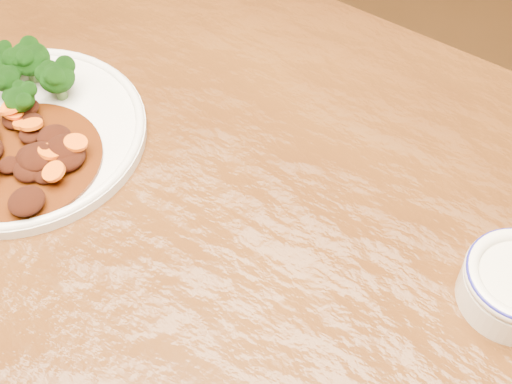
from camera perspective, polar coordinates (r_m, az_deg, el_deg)
The scene contains 4 objects.
dining_table at distance 0.81m, azimuth -6.10°, elevation -6.96°, with size 1.59×1.05×0.75m.
dinner_plate at distance 0.87m, azimuth -18.35°, elevation 4.50°, with size 0.29×0.29×0.02m.
broccoli_florets at distance 0.90m, azimuth -18.68°, elevation 9.29°, with size 0.15×0.10×0.05m.
mince_stew at distance 0.83m, azimuth -18.01°, elevation 3.03°, with size 0.18×0.18×0.03m.
Camera 1 is at (0.28, -0.34, 1.36)m, focal length 50.00 mm.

